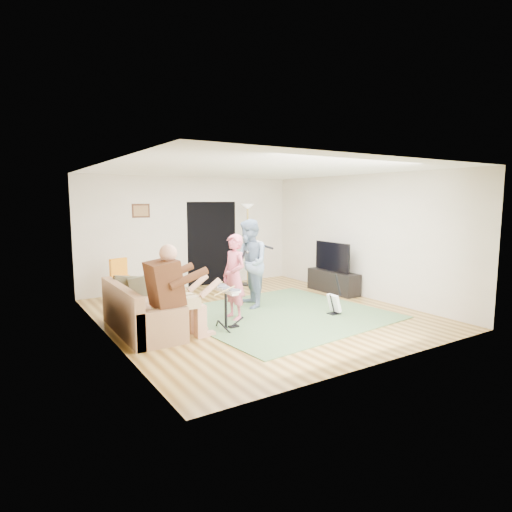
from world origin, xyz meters
The scene contains 19 objects.
floor centered at (0.00, 0.00, 0.00)m, with size 6.00×6.00×0.00m, color brown.
walls centered at (0.00, 0.00, 1.35)m, with size 5.50×6.00×2.70m, color beige, non-canonical shape.
ceiling centered at (0.00, 0.00, 2.70)m, with size 6.00×6.00×0.00m, color white.
window_blinds centered at (-2.74, 0.20, 1.55)m, with size 2.05×2.05×0.00m, color brown.
doorway centered at (0.55, 2.99, 1.05)m, with size 2.10×2.10×0.00m, color black.
picture_frame centered at (-1.25, 2.99, 1.90)m, with size 0.42×0.03×0.32m, color #3F2314.
area_rug centered at (0.34, -0.34, 0.01)m, with size 3.53×3.29×0.02m, color #4E7245.
sofa centered at (-2.29, 0.06, 0.26)m, with size 0.81×1.97×0.80m.
drummer centered at (-1.85, -0.59, 0.58)m, with size 0.97×0.54×1.49m.
drum_kit centered at (-1.00, -0.59, 0.32)m, with size 0.40×0.71×0.73m.
singer centered at (-0.56, -0.11, 0.77)m, with size 0.56×0.37×1.55m, color #D85E76.
microphone centered at (-0.36, -0.11, 1.15)m, with size 0.06×0.06×0.24m, color black, non-canonical shape.
guitarist centered at (0.11, 0.47, 0.89)m, with size 0.86×0.67×1.78m, color #748DAB.
guitar_held centered at (0.31, 0.47, 1.21)m, with size 0.12×0.60×0.26m, color white, non-canonical shape.
guitar_spare centered at (1.17, -0.86, 0.22)m, with size 0.28×0.25×0.79m.
torchiere_lamp centered at (1.27, 2.43, 1.40)m, with size 0.37×0.37×2.04m.
dining_chair centered at (-1.94, 2.11, 0.34)m, with size 0.51×0.53×0.95m.
tv_cabinet centered at (2.50, 0.61, 0.25)m, with size 0.40×1.40×0.50m, color black.
television centered at (2.45, 0.61, 0.85)m, with size 0.06×1.07×0.66m, color black.
Camera 1 is at (-4.29, -6.70, 2.16)m, focal length 30.00 mm.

